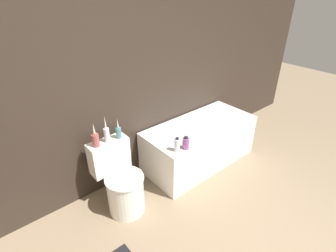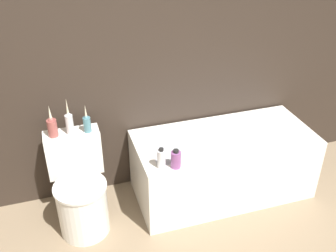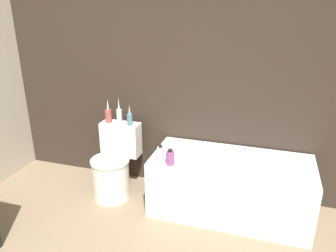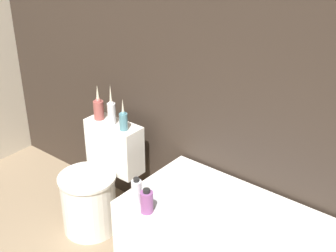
{
  "view_description": "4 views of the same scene",
  "coord_description": "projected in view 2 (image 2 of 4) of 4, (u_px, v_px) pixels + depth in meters",
  "views": [
    {
      "loc": [
        -1.34,
        0.07,
        2.1
      ],
      "look_at": [
        0.14,
        1.84,
        0.81
      ],
      "focal_mm": 28.0,
      "sensor_mm": 36.0,
      "label": 1
    },
    {
      "loc": [
        -0.46,
        -0.41,
        2.22
      ],
      "look_at": [
        0.22,
        1.73,
        0.88
      ],
      "focal_mm": 42.0,
      "sensor_mm": 36.0,
      "label": 2
    },
    {
      "loc": [
        1.01,
        -0.73,
        1.88
      ],
      "look_at": [
        0.22,
        1.8,
        0.87
      ],
      "focal_mm": 35.0,
      "sensor_mm": 36.0,
      "label": 3
    },
    {
      "loc": [
        1.64,
        0.17,
        2.11
      ],
      "look_at": [
        0.29,
        1.86,
        1.01
      ],
      "focal_mm": 50.0,
      "sensor_mm": 36.0,
      "label": 4
    }
  ],
  "objects": [
    {
      "name": "shampoo_bottle_tall",
      "position": [
        161.0,
        159.0,
        2.73
      ],
      "size": [
        0.06,
        0.06,
        0.16
      ],
      "color": "silver",
      "rests_on": "bathtub"
    },
    {
      "name": "vase_silver",
      "position": [
        69.0,
        122.0,
        2.81
      ],
      "size": [
        0.06,
        0.06,
        0.28
      ],
      "color": "silver",
      "rests_on": "toilet"
    },
    {
      "name": "toilet",
      "position": [
        80.0,
        191.0,
        2.91
      ],
      "size": [
        0.4,
        0.55,
        0.71
      ],
      "color": "white",
      "rests_on": "ground"
    },
    {
      "name": "shampoo_bottle_short",
      "position": [
        176.0,
        159.0,
        2.74
      ],
      "size": [
        0.07,
        0.07,
        0.15
      ],
      "color": "#8C4C8C",
      "rests_on": "bathtub"
    },
    {
      "name": "wall_back_tiled",
      "position": [
        114.0,
        39.0,
        2.84
      ],
      "size": [
        6.4,
        0.06,
        2.6
      ],
      "color": "#332821",
      "rests_on": "ground_plane"
    },
    {
      "name": "vase_gold",
      "position": [
        52.0,
        126.0,
        2.78
      ],
      "size": [
        0.07,
        0.07,
        0.25
      ],
      "color": "#994C47",
      "rests_on": "toilet"
    },
    {
      "name": "vase_bronze",
      "position": [
        87.0,
        123.0,
        2.84
      ],
      "size": [
        0.06,
        0.06,
        0.22
      ],
      "color": "teal",
      "rests_on": "toilet"
    },
    {
      "name": "bathtub",
      "position": [
        223.0,
        164.0,
        3.25
      ],
      "size": [
        1.44,
        0.65,
        0.55
      ],
      "color": "white",
      "rests_on": "ground"
    }
  ]
}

